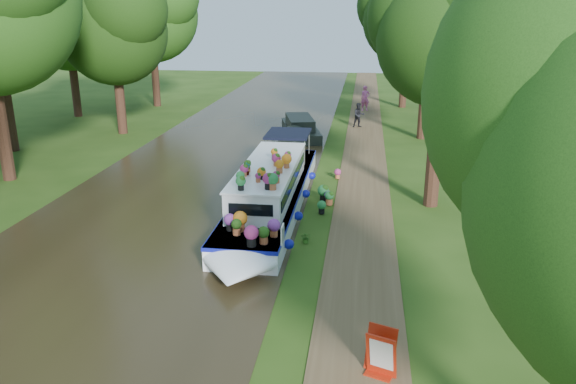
{
  "coord_description": "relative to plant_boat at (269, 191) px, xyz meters",
  "views": [
    {
      "loc": [
        1.09,
        -18.13,
        7.29
      ],
      "look_at": [
        -1.37,
        -0.03,
        1.3
      ],
      "focal_mm": 35.0,
      "sensor_mm": 36.0,
      "label": 1
    }
  ],
  "objects": [
    {
      "name": "sandwich_board",
      "position": [
        3.9,
        -9.32,
        -0.36
      ],
      "size": [
        0.69,
        0.7,
        1.01
      ],
      "rotation": [
        0.0,
        0.0,
        -0.36
      ],
      "color": "#B6220D",
      "rests_on": "towpath"
    },
    {
      "name": "verge_plant",
      "position": [
        1.65,
        -2.64,
        -0.66
      ],
      "size": [
        0.38,
        0.34,
        0.38
      ],
      "primitive_type": "imported",
      "rotation": [
        0.0,
        0.0,
        0.14
      ],
      "color": "#3A6F21",
      "rests_on": "ground"
    },
    {
      "name": "ground",
      "position": [
        2.25,
        -1.31,
        -0.85
      ],
      "size": [
        100.0,
        100.0,
        0.0
      ],
      "primitive_type": "plane",
      "color": "#244010",
      "rests_on": "ground"
    },
    {
      "name": "canal_water",
      "position": [
        -3.75,
        -1.31,
        -0.84
      ],
      "size": [
        10.0,
        100.0,
        0.02
      ],
      "primitive_type": "cube",
      "color": "black",
      "rests_on": "ground"
    },
    {
      "name": "tree_near_mid",
      "position": [
        6.73,
        13.78,
        5.58
      ],
      "size": [
        6.9,
        6.6,
        9.4
      ],
      "color": "black",
      "rests_on": "ground"
    },
    {
      "name": "towpath",
      "position": [
        3.45,
        -1.31,
        -0.84
      ],
      "size": [
        2.2,
        100.0,
        0.03
      ],
      "primitive_type": "cube",
      "color": "#513D25",
      "rests_on": "ground"
    },
    {
      "name": "pedestrian_pink",
      "position": [
        3.39,
        22.64,
        0.09
      ],
      "size": [
        0.76,
        0.6,
        1.82
      ],
      "primitive_type": "imported",
      "rotation": [
        0.0,
        0.0,
        0.28
      ],
      "color": "#DD5B89",
      "rests_on": "towpath"
    },
    {
      "name": "tree_far_d",
      "position": [
        -12.77,
        22.79,
        6.55
      ],
      "size": [
        8.05,
        7.7,
        10.85
      ],
      "color": "black",
      "rests_on": "ground"
    },
    {
      "name": "plant_boat",
      "position": [
        0.0,
        0.0,
        0.0
      ],
      "size": [
        2.29,
        13.52,
        2.31
      ],
      "color": "white",
      "rests_on": "canal_water"
    },
    {
      "name": "tree_near_far",
      "position": [
        6.23,
        24.78,
        6.2
      ],
      "size": [
        7.59,
        7.26,
        10.3
      ],
      "color": "black",
      "rests_on": "ground"
    },
    {
      "name": "tree_far_h",
      "position": [
        -16.77,
        17.79,
        6.28
      ],
      "size": [
        7.82,
        7.48,
        10.49
      ],
      "color": "black",
      "rests_on": "ground"
    },
    {
      "name": "tree_far_c",
      "position": [
        -11.27,
        12.78,
        5.67
      ],
      "size": [
        7.13,
        6.82,
        9.59
      ],
      "color": "black",
      "rests_on": "ground"
    },
    {
      "name": "second_boat",
      "position": [
        -0.37,
        13.06,
        -0.36
      ],
      "size": [
        3.03,
        6.56,
        1.21
      ],
      "rotation": [
        0.0,
        0.0,
        0.24
      ],
      "color": "black",
      "rests_on": "canal_water"
    },
    {
      "name": "pedestrian_dark",
      "position": [
        3.03,
        16.36,
        -0.05
      ],
      "size": [
        0.9,
        0.79,
        1.54
      ],
      "primitive_type": "imported",
      "rotation": [
        0.0,
        0.0,
        0.33
      ],
      "color": "black",
      "rests_on": "towpath"
    },
    {
      "name": "tree_near_overhang",
      "position": [
        6.04,
        1.76,
        5.75
      ],
      "size": [
        5.52,
        5.28,
        8.99
      ],
      "color": "black",
      "rests_on": "ground"
    }
  ]
}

